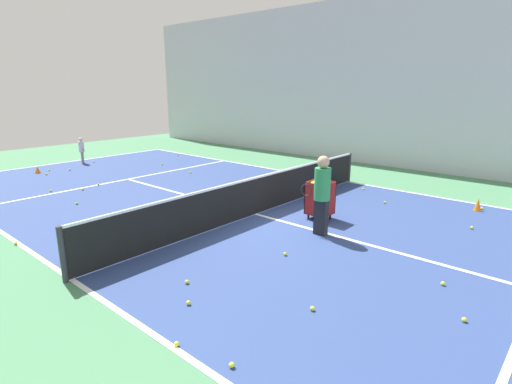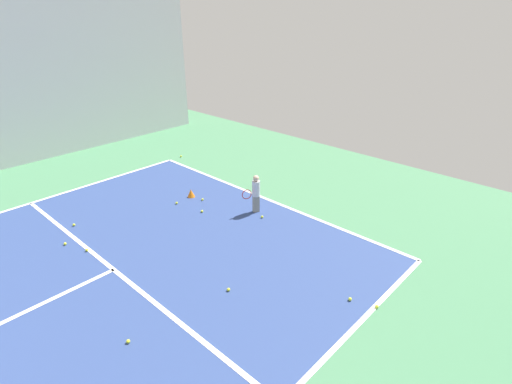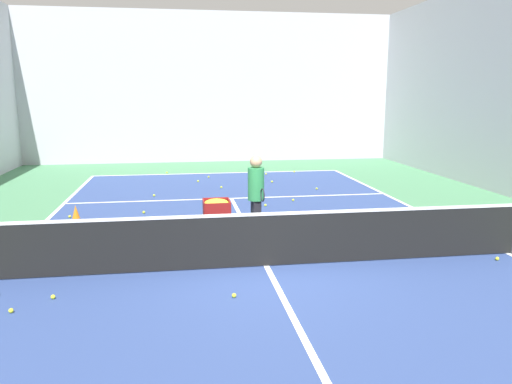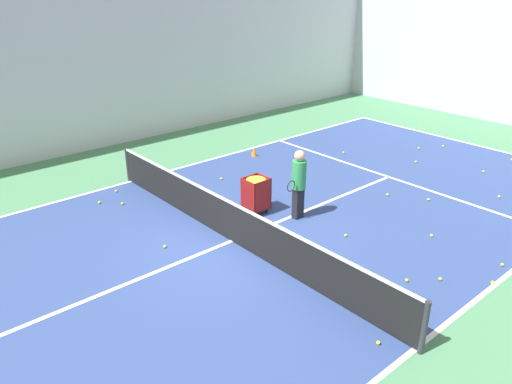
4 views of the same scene
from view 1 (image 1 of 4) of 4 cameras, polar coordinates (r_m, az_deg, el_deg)
name	(u,v)px [view 1 (image 1 of 4)]	position (r m, az deg, el deg)	size (l,w,h in m)	color
ground_plane	(256,214)	(10.28, 0.00, -3.21)	(32.99, 32.99, 0.00)	#477F56
court_playing_area	(256,214)	(10.28, 0.00, -3.20)	(9.54, 21.92, 0.00)	navy
line_baseline_near	(65,162)	(19.15, -25.59, 3.85)	(9.54, 0.10, 0.00)	white
line_sideline_left	(347,182)	(14.09, 12.88, 1.44)	(0.10, 21.92, 0.00)	white
line_sideline_right	(72,280)	(7.63, -24.81, -11.30)	(0.10, 21.92, 0.00)	white
line_service_near	(128,179)	(14.81, -17.85, 1.75)	(9.54, 0.10, 0.00)	white
line_centre_service	(256,214)	(10.27, 0.00, -3.18)	(0.10, 12.06, 0.00)	white
hall_enclosure_left	(398,82)	(16.99, 19.59, 14.55)	(0.15, 29.29, 6.67)	silver
tennis_net	(256,195)	(10.13, 0.00, -0.44)	(9.84, 0.10, 0.99)	#2D2D33
player_near_baseline	(82,149)	(18.48, -23.64, 5.69)	(0.30, 0.56, 1.10)	gray
coach_at_net	(322,190)	(8.75, 9.40, 0.27)	(0.39, 0.69, 1.77)	black
ball_cart	(320,192)	(9.88, 9.18, -0.06)	(0.54, 0.57, 0.96)	maroon
training_cone_0	(37,170)	(17.20, -28.75, 2.78)	(0.23, 0.23, 0.25)	orange
training_cone_1	(478,205)	(12.04, 29.13, -1.58)	(0.19, 0.19, 0.33)	orange
tennis_ball_1	(98,184)	(14.23, -21.60, 1.02)	(0.07, 0.07, 0.07)	yellow
tennis_ball_2	(190,172)	(15.27, -9.34, 2.78)	(0.07, 0.07, 0.07)	yellow
tennis_ball_3	(300,179)	(14.07, 6.25, 1.85)	(0.07, 0.07, 0.07)	yellow
tennis_ball_5	(77,203)	(12.18, -24.22, -1.47)	(0.07, 0.07, 0.07)	yellow
tennis_ball_6	(51,191)	(13.97, -27.28, 0.16)	(0.07, 0.07, 0.07)	yellow
tennis_ball_7	(443,284)	(7.43, 25.14, -11.75)	(0.07, 0.07, 0.07)	yellow
tennis_ball_9	(178,155)	(19.35, -11.06, 5.25)	(0.07, 0.07, 0.07)	yellow
tennis_ball_10	(187,282)	(6.91, -9.84, -12.53)	(0.07, 0.07, 0.07)	yellow
tennis_ball_11	(70,170)	(17.19, -25.08, 2.91)	(0.07, 0.07, 0.07)	yellow
tennis_ball_12	(49,170)	(17.43, -27.44, 2.79)	(0.07, 0.07, 0.07)	yellow
tennis_ball_13	(302,183)	(13.46, 6.58, 1.24)	(0.07, 0.07, 0.07)	yellow
tennis_ball_14	(285,254)	(7.87, 4.18, -8.81)	(0.07, 0.07, 0.07)	yellow
tennis_ball_15	(385,202)	(11.77, 17.94, -1.39)	(0.07, 0.07, 0.07)	yellow
tennis_ball_16	(176,344)	(5.49, -11.29, -20.52)	(0.07, 0.07, 0.07)	yellow
tennis_ball_18	(94,162)	(18.61, -22.18, 4.03)	(0.07, 0.07, 0.07)	yellow
tennis_ball_19	(162,164)	(17.08, -13.26, 3.86)	(0.07, 0.07, 0.07)	yellow
tennis_ball_22	(238,198)	(11.64, -2.53, -0.85)	(0.07, 0.07, 0.07)	yellow
tennis_ball_23	(47,174)	(16.69, -27.75, 2.27)	(0.07, 0.07, 0.07)	yellow
tennis_ball_24	(312,309)	(6.15, 8.06, -16.16)	(0.07, 0.07, 0.07)	yellow
tennis_ball_25	(464,320)	(6.53, 27.61, -15.86)	(0.07, 0.07, 0.07)	yellow
tennis_ball_26	(88,263)	(8.07, -22.88, -9.37)	(0.07, 0.07, 0.07)	yellow
tennis_ball_27	(323,180)	(14.04, 9.51, 1.70)	(0.07, 0.07, 0.07)	yellow
tennis_ball_29	(83,189)	(13.75, -23.52, 0.37)	(0.07, 0.07, 0.07)	yellow
tennis_ball_30	(482,208)	(12.22, 29.56, -2.06)	(0.07, 0.07, 0.07)	yellow
tennis_ball_31	(184,153)	(19.78, -10.25, 5.49)	(0.07, 0.07, 0.07)	yellow
tennis_ball_32	(16,243)	(9.72, -31.10, -6.29)	(0.07, 0.07, 0.07)	yellow
tennis_ball_33	(472,228)	(10.49, 28.46, -4.49)	(0.07, 0.07, 0.07)	yellow
tennis_ball_34	(188,303)	(6.32, -9.64, -15.33)	(0.07, 0.07, 0.07)	yellow
tennis_ball_37	(232,365)	(5.09, -3.49, -23.44)	(0.07, 0.07, 0.07)	yellow
tennis_ball_39	(363,189)	(13.09, 15.10, 0.43)	(0.07, 0.07, 0.07)	yellow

